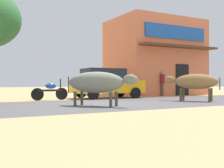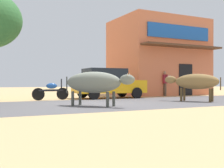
# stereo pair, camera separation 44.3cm
# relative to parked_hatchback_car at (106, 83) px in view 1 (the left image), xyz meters

# --- Properties ---
(ground) EXTENTS (80.00, 80.00, 0.00)m
(ground) POSITION_rel_parked_hatchback_car_xyz_m (-2.35, -3.58, -0.84)
(ground) COLOR tan
(asphalt_road) EXTENTS (72.00, 5.88, 0.00)m
(asphalt_road) POSITION_rel_parked_hatchback_car_xyz_m (-2.35, -3.58, -0.84)
(asphalt_road) COLOR #585558
(asphalt_road) RESTS_ON ground
(storefront_right_club) EXTENTS (6.25, 5.52, 5.37)m
(storefront_right_club) POSITION_rel_parked_hatchback_car_xyz_m (5.48, 2.84, 1.85)
(storefront_right_club) COLOR #E3774E
(storefront_right_club) RESTS_ON ground
(parked_hatchback_car) EXTENTS (3.92, 2.03, 1.64)m
(parked_hatchback_car) POSITION_rel_parked_hatchback_car_xyz_m (0.00, 0.00, 0.00)
(parked_hatchback_car) COLOR #F1A715
(parked_hatchback_car) RESTS_ON ground
(parked_motorcycle) EXTENTS (1.85, 0.26, 1.05)m
(parked_motorcycle) POSITION_rel_parked_hatchback_car_xyz_m (-3.23, -0.22, -0.37)
(parked_motorcycle) COLOR black
(parked_motorcycle) RESTS_ON ground
(cow_near_brown) EXTENTS (2.12, 2.49, 1.28)m
(cow_near_brown) POSITION_rel_parked_hatchback_car_xyz_m (-2.71, -4.46, 0.04)
(cow_near_brown) COLOR slate
(cow_near_brown) RESTS_ON ground
(cow_far_dark) EXTENTS (1.79, 2.38, 1.28)m
(cow_far_dark) POSITION_rel_parked_hatchback_car_xyz_m (2.48, -4.19, 0.07)
(cow_far_dark) COLOR olive
(cow_far_dark) RESTS_ON ground
(pedestrian_by_shop) EXTENTS (0.30, 0.61, 1.59)m
(pedestrian_by_shop) POSITION_rel_parked_hatchback_car_xyz_m (4.28, 0.51, 0.09)
(pedestrian_by_shop) COLOR brown
(pedestrian_by_shop) RESTS_ON ground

